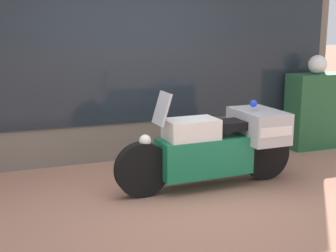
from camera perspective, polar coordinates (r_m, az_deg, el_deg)
ground_plane at (r=5.23m, az=1.11°, el=-9.29°), size 60.00×60.00×0.00m
shop_building at (r=6.66m, az=-8.79°, el=10.33°), size 6.67×0.55×3.40m
window_display at (r=7.05m, az=-2.22°, el=0.39°), size 5.33×0.30×1.95m
paramedic_motorcycle at (r=5.65m, az=6.40°, el=-2.11°), size 2.28×0.78×1.19m
utility_cabinet at (r=7.74m, az=17.70°, el=1.79°), size 0.94×0.44×1.17m
white_helmet at (r=7.62m, az=17.76°, el=7.17°), size 0.29×0.29×0.29m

